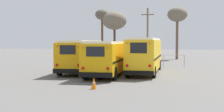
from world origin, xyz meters
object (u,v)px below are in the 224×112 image
Objects in this scene: utility_pole at (148,34)px; bare_tree_1 at (115,21)px; school_bus_2 at (145,54)px; school_bus_1 at (109,56)px; school_bus_0 at (82,55)px; bare_tree_2 at (177,15)px; bare_tree_0 at (102,17)px; traffic_cone at (94,83)px.

bare_tree_1 reaches higher than utility_pole.
school_bus_1 is at bearing -148.84° from school_bus_2.
bare_tree_2 is (9.83, 21.71, 5.63)m from school_bus_0.
school_bus_2 is 23.67m from bare_tree_0.
bare_tree_2 reaches higher than utility_pole.
bare_tree_0 reaches higher than traffic_cone.
school_bus_1 reaches higher than traffic_cone.
school_bus_0 is 10.41m from traffic_cone.
utility_pole is (2.42, 14.76, 2.35)m from school_bus_1.
school_bus_0 is at bearing -179.61° from school_bus_2.
bare_tree_2 is at bearing 80.35° from school_bus_2.
school_bus_0 reaches higher than traffic_cone.
bare_tree_0 is 32.30m from traffic_cone.
utility_pole reaches higher than school_bus_0.
traffic_cone is (-6.15, -31.35, -6.95)m from bare_tree_2.
bare_tree_0 is at bearing 113.12° from school_bus_2.
traffic_cone is at bearing -85.55° from school_bus_1.
bare_tree_1 reaches higher than school_bus_2.
school_bus_0 is 0.97× the size of school_bus_1.
school_bus_0 is 1.30× the size of bare_tree_1.
bare_tree_2 is (3.68, 21.66, 5.53)m from school_bus_2.
school_bus_2 is at bearing 31.16° from school_bus_1.
utility_pole is at bearing -36.48° from bare_tree_1.
bare_tree_1 reaches higher than school_bus_1.
traffic_cone is (3.68, -9.64, -1.32)m from school_bus_0.
school_bus_1 is at bearing 94.45° from traffic_cone.
bare_tree_2 reaches higher than traffic_cone.
traffic_cone is at bearing -104.28° from school_bus_2.
bare_tree_0 reaches higher than school_bus_2.
bare_tree_1 is at bearing -55.13° from bare_tree_0.
school_bus_2 is 18.50m from bare_tree_1.
school_bus_2 is at bearing -66.88° from bare_tree_0.
school_bus_1 is 1.18× the size of bare_tree_2.
school_bus_1 is 19.55m from bare_tree_1.
bare_tree_0 is at bearing 124.87° from bare_tree_1.
bare_tree_0 reaches higher than utility_pole.
traffic_cone is (-2.46, -9.68, -1.42)m from school_bus_2.
bare_tree_1 is 10.70× the size of traffic_cone.
utility_pole reaches higher than school_bus_1.
school_bus_2 reaches higher than school_bus_1.
traffic_cone is at bearing -94.59° from utility_pole.
utility_pole reaches higher than traffic_cone.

